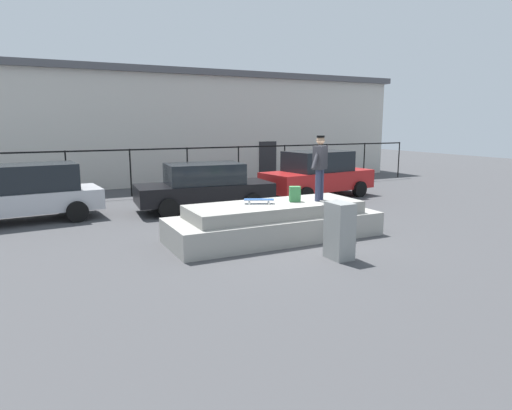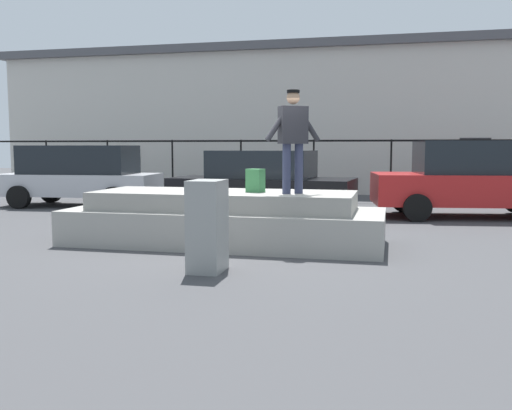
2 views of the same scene
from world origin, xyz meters
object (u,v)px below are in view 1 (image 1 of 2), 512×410
object	(u,v)px
car_silver_hatchback_near	(22,192)
utility_box	(340,231)
skateboard	(259,200)
car_red_sedan_far	(318,174)
car_black_sedan_mid	(205,186)
skateboarder	(320,163)
backpack	(295,194)

from	to	relation	value
car_silver_hatchback_near	utility_box	distance (m)	9.65
skateboard	car_silver_hatchback_near	bearing A→B (deg)	137.44
car_silver_hatchback_near	car_red_sedan_far	size ratio (longest dim) A/B	0.95
car_black_sedan_mid	car_red_sedan_far	size ratio (longest dim) A/B	0.97
skateboarder	backpack	bearing A→B (deg)	168.64
backpack	car_red_sedan_far	world-z (taller)	car_red_sedan_far
backpack	car_silver_hatchback_near	xyz separation A→B (m)	(-6.43, 5.17, -0.21)
backpack	skateboard	bearing A→B (deg)	-167.57
skateboard	backpack	world-z (taller)	backpack
backpack	utility_box	bearing A→B (deg)	-72.90
backpack	car_silver_hatchback_near	world-z (taller)	car_silver_hatchback_near
skateboard	utility_box	bearing A→B (deg)	-70.52
backpack	car_red_sedan_far	size ratio (longest dim) A/B	0.08
skateboarder	car_silver_hatchback_near	world-z (taller)	skateboarder
car_silver_hatchback_near	car_black_sedan_mid	world-z (taller)	car_silver_hatchback_near
skateboarder	backpack	distance (m)	1.05
backpack	car_black_sedan_mid	xyz separation A→B (m)	(-0.89, 4.43, -0.30)
skateboarder	skateboard	bearing A→B (deg)	170.10
car_silver_hatchback_near	car_black_sedan_mid	xyz separation A→B (m)	(5.54, -0.74, -0.09)
skateboard	car_black_sedan_mid	world-z (taller)	car_black_sedan_mid
car_silver_hatchback_near	car_red_sedan_far	distance (m)	10.58
skateboarder	utility_box	world-z (taller)	skateboarder
skateboarder	car_red_sedan_far	distance (m)	6.32
skateboard	car_silver_hatchback_near	xyz separation A→B (m)	(-5.46, 5.01, -0.11)
car_silver_hatchback_near	utility_box	xyz separation A→B (m)	(6.28, -7.32, -0.29)
skateboarder	skateboard	xyz separation A→B (m)	(-1.65, 0.29, -0.89)
skateboarder	car_red_sedan_far	xyz separation A→B (m)	(3.47, 5.18, -1.00)
skateboarder	backpack	world-z (taller)	skateboarder
car_red_sedan_far	skateboarder	bearing A→B (deg)	-123.86
car_black_sedan_mid	car_red_sedan_far	distance (m)	5.08
skateboard	backpack	bearing A→B (deg)	-8.88
skateboarder	backpack	xyz separation A→B (m)	(-0.67, 0.14, -0.79)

